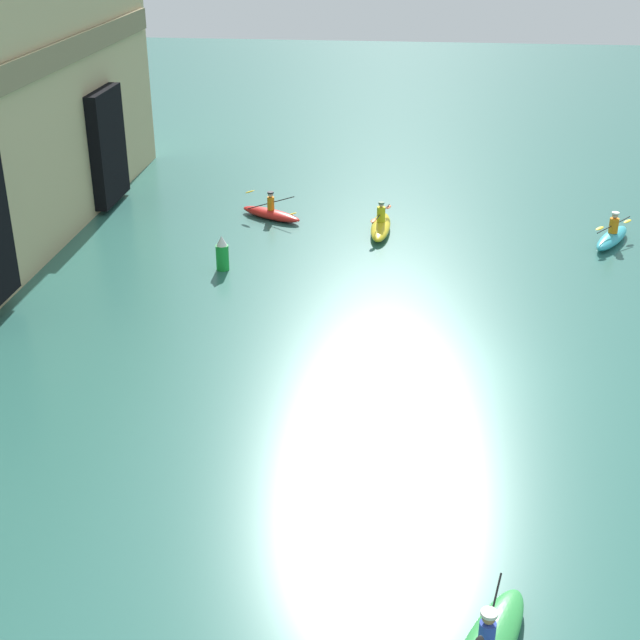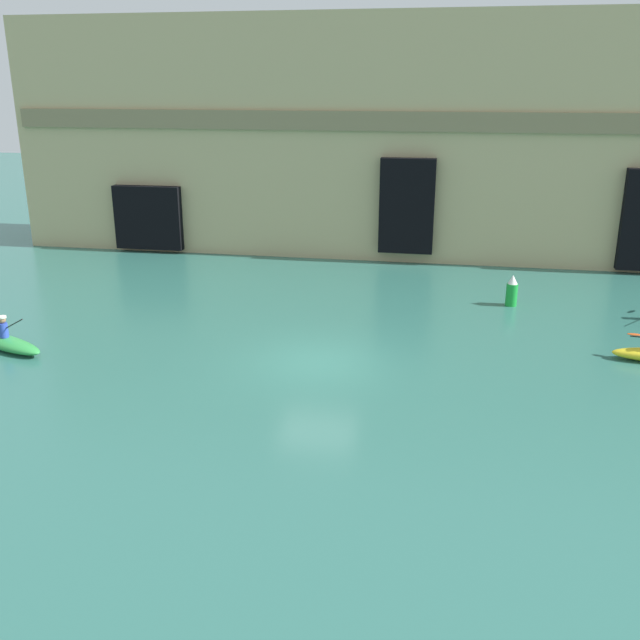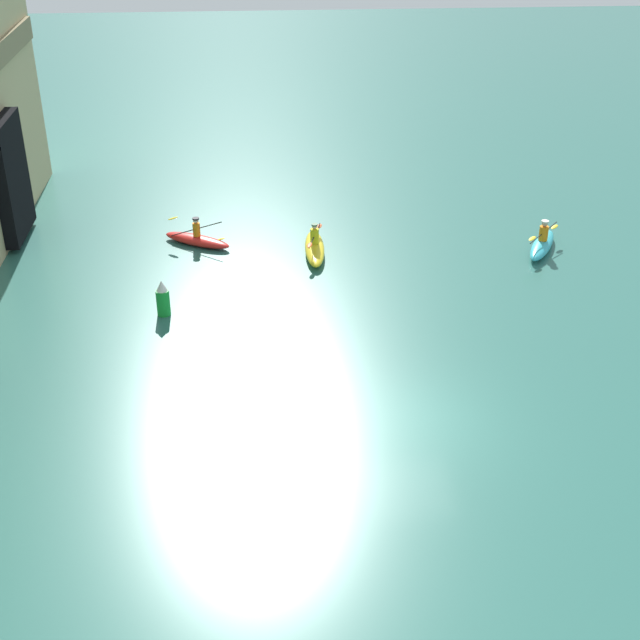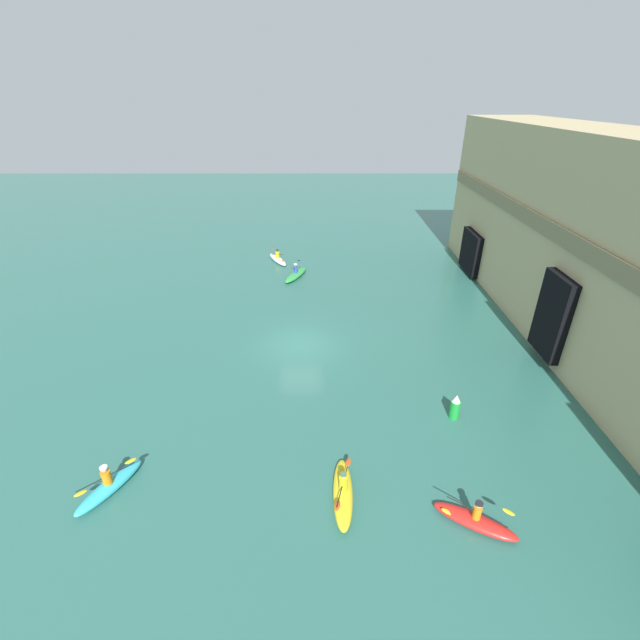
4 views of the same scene
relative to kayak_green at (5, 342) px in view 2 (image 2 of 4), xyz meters
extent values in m
plane|color=#2D665B|center=(10.33, 0.76, -0.23)|extent=(120.00, 120.00, 0.00)
cube|color=tan|center=(11.39, 16.98, 5.47)|extent=(38.35, 5.48, 11.40)
cube|color=#847555|center=(11.39, 14.19, 6.39)|extent=(37.58, 0.24, 0.89)
cube|color=black|center=(-0.96, 14.09, 1.55)|extent=(3.50, 0.70, 3.20)
cube|color=black|center=(12.09, 14.09, 2.54)|extent=(2.57, 0.70, 4.45)
ellipsoid|color=#D84C19|center=(20.12, 2.97, 0.55)|extent=(0.47, 0.28, 0.07)
ellipsoid|color=green|center=(0.00, 0.00, -0.03)|extent=(3.50, 2.08, 0.40)
cylinder|color=#2D47B7|center=(0.00, 0.00, 0.41)|extent=(0.28, 0.28, 0.49)
sphere|color=#9E704C|center=(0.00, 0.00, 0.77)|extent=(0.23, 0.23, 0.23)
cylinder|color=silver|center=(0.00, 0.00, 0.87)|extent=(0.29, 0.29, 0.06)
cylinder|color=black|center=(0.00, 0.00, 0.44)|extent=(1.84, 0.55, 1.03)
ellipsoid|color=black|center=(0.80, -0.23, 0.00)|extent=(0.45, 0.28, 0.25)
cylinder|color=green|center=(16.69, 7.97, 0.21)|extent=(0.44, 0.44, 0.88)
cone|color=white|center=(16.69, 7.97, 0.83)|extent=(0.38, 0.38, 0.35)
camera|label=1|loc=(-11.28, 1.56, 11.48)|focal=50.00mm
camera|label=2|loc=(14.24, -19.68, 8.18)|focal=40.00mm
camera|label=3|loc=(-9.24, 4.62, 13.96)|focal=50.00mm
camera|label=4|loc=(31.75, 1.90, 12.80)|focal=24.00mm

